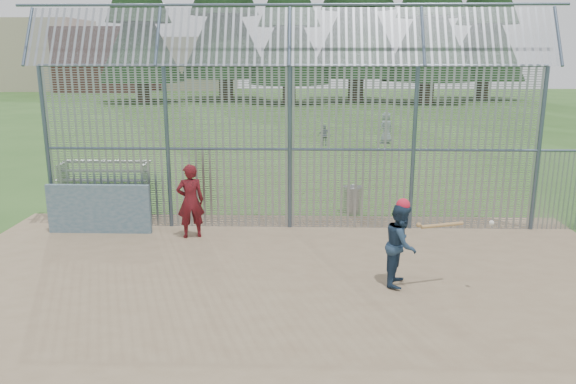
{
  "coord_description": "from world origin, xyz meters",
  "views": [
    {
      "loc": [
        0.35,
        -10.0,
        4.29
      ],
      "look_at": [
        0.0,
        2.0,
        1.3
      ],
      "focal_mm": 35.0,
      "sensor_mm": 36.0,
      "label": 1
    }
  ],
  "objects_px": {
    "dugout_wall": "(99,209)",
    "trash_can": "(353,200)",
    "onlooker": "(190,201)",
    "batter": "(401,244)",
    "bleacher": "(104,172)"
  },
  "relations": [
    {
      "from": "batter",
      "to": "dugout_wall",
      "type": "bearing_deg",
      "value": 83.23
    },
    {
      "from": "batter",
      "to": "onlooker",
      "type": "xyz_separation_m",
      "value": [
        -4.49,
        2.66,
        0.1
      ]
    },
    {
      "from": "dugout_wall",
      "to": "trash_can",
      "type": "bearing_deg",
      "value": 17.48
    },
    {
      "from": "batter",
      "to": "trash_can",
      "type": "height_order",
      "value": "batter"
    },
    {
      "from": "bleacher",
      "to": "batter",
      "type": "bearing_deg",
      "value": -43.84
    },
    {
      "from": "batter",
      "to": "trash_can",
      "type": "xyz_separation_m",
      "value": [
        -0.49,
        4.89,
        -0.42
      ]
    },
    {
      "from": "batter",
      "to": "onlooker",
      "type": "relative_size",
      "value": 0.89
    },
    {
      "from": "onlooker",
      "to": "trash_can",
      "type": "relative_size",
      "value": 2.15
    },
    {
      "from": "dugout_wall",
      "to": "batter",
      "type": "xyz_separation_m",
      "value": [
        6.78,
        -2.91,
        0.18
      ]
    },
    {
      "from": "dugout_wall",
      "to": "trash_can",
      "type": "xyz_separation_m",
      "value": [
        6.29,
        1.98,
        -0.24
      ]
    },
    {
      "from": "trash_can",
      "to": "onlooker",
      "type": "bearing_deg",
      "value": -150.9
    },
    {
      "from": "trash_can",
      "to": "bleacher",
      "type": "distance_m",
      "value": 8.68
    },
    {
      "from": "dugout_wall",
      "to": "onlooker",
      "type": "relative_size",
      "value": 1.41
    },
    {
      "from": "dugout_wall",
      "to": "bleacher",
      "type": "height_order",
      "value": "dugout_wall"
    },
    {
      "from": "dugout_wall",
      "to": "bleacher",
      "type": "relative_size",
      "value": 0.83
    }
  ]
}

